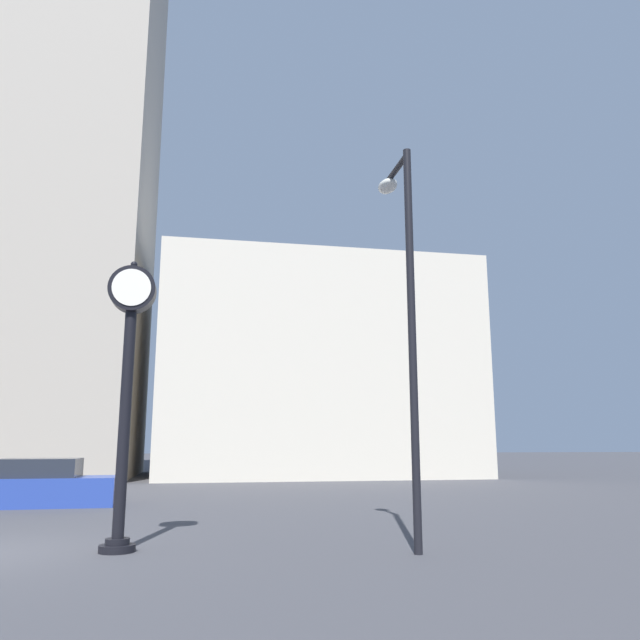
# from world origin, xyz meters

# --- Properties ---
(building_tall_tower) EXTENTS (14.72, 12.00, 34.82)m
(building_tall_tower) POSITION_xyz_m (-6.87, 24.00, 17.41)
(building_tall_tower) COLOR #ADA393
(building_tall_tower) RESTS_ON ground_plane
(building_storefront_row) EXTENTS (16.74, 12.00, 11.53)m
(building_storefront_row) POSITION_xyz_m (10.05, 24.00, 5.77)
(building_storefront_row) COLOR beige
(building_storefront_row) RESTS_ON ground_plane
(street_clock) EXTENTS (0.82, 0.60, 4.99)m
(street_clock) POSITION_xyz_m (2.45, -0.19, 3.18)
(street_clock) COLOR black
(street_clock) RESTS_ON ground_plane
(car_blue) EXTENTS (3.97, 1.82, 1.33)m
(car_blue) POSITION_xyz_m (-0.58, 8.12, 0.56)
(car_blue) COLOR #28429E
(car_blue) RESTS_ON ground_plane
(street_lamp_right) EXTENTS (0.36, 1.57, 7.06)m
(street_lamp_right) POSITION_xyz_m (7.27, -1.00, 4.62)
(street_lamp_right) COLOR black
(street_lamp_right) RESTS_ON ground_plane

